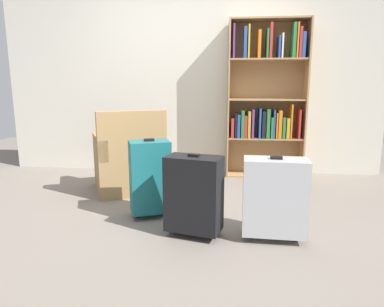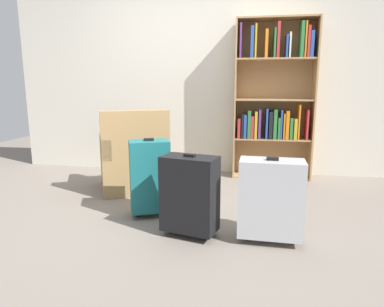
% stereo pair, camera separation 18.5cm
% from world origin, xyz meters
% --- Properties ---
extents(ground_plane, '(8.69, 8.69, 0.00)m').
position_xyz_m(ground_plane, '(0.00, 0.00, 0.00)').
color(ground_plane, slate).
extents(back_wall, '(4.97, 0.10, 2.60)m').
position_xyz_m(back_wall, '(0.00, 1.75, 1.30)').
color(back_wall, beige).
rests_on(back_wall, ground).
extents(bookshelf, '(0.96, 0.30, 1.93)m').
position_xyz_m(bookshelf, '(0.97, 1.55, 1.00)').
color(bookshelf, '#A87F51').
rests_on(bookshelf, ground).
extents(armchair, '(0.93, 0.93, 0.90)m').
position_xyz_m(armchair, '(-0.59, 0.76, 0.32)').
color(armchair, '#9E7A4C').
rests_on(armchair, ground).
extents(mug, '(0.12, 0.08, 0.10)m').
position_xyz_m(mug, '(-0.13, 0.90, 0.05)').
color(mug, '#1959A5').
rests_on(mug, ground).
extents(suitcase_silver, '(0.47, 0.26, 0.64)m').
position_xyz_m(suitcase_silver, '(0.83, -0.36, 0.34)').
color(suitcase_silver, '#B7BABF').
rests_on(suitcase_silver, ground).
extents(suitcase_teal, '(0.40, 0.34, 0.70)m').
position_xyz_m(suitcase_teal, '(-0.19, 0.01, 0.36)').
color(suitcase_teal, '#19666B').
rests_on(suitcase_teal, ground).
extents(suitcase_black, '(0.46, 0.33, 0.65)m').
position_xyz_m(suitcase_black, '(0.22, -0.35, 0.34)').
color(suitcase_black, black).
rests_on(suitcase_black, ground).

